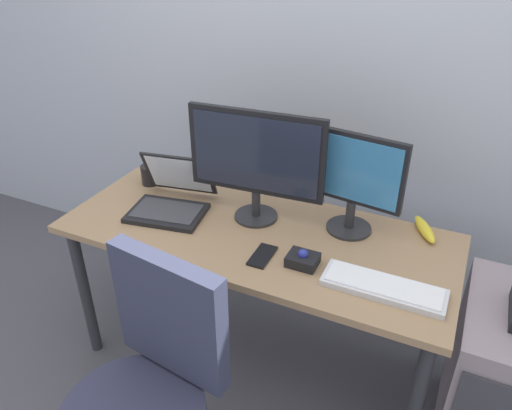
{
  "coord_description": "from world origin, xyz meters",
  "views": [
    {
      "loc": [
        0.7,
        -1.49,
        1.8
      ],
      "look_at": [
        0.0,
        0.0,
        0.84
      ],
      "focal_mm": 34.5,
      "sensor_mm": 36.0,
      "label": 1
    }
  ],
  "objects": [
    {
      "name": "coffee_mug",
      "position": [
        -0.62,
        0.16,
        0.76
      ],
      "size": [
        0.09,
        0.08,
        0.09
      ],
      "color": "black",
      "rests_on": "desk"
    },
    {
      "name": "ground_plane",
      "position": [
        0.0,
        0.0,
        0.0
      ],
      "size": [
        8.0,
        8.0,
        0.0
      ],
      "primitive_type": "plane",
      "color": "#4C4B52"
    },
    {
      "name": "banana",
      "position": [
        0.61,
        0.27,
        0.74
      ],
      "size": [
        0.13,
        0.19,
        0.04
      ],
      "primitive_type": "ellipsoid",
      "rotation": [
        0.0,
        0.0,
        2.07
      ],
      "color": "yellow",
      "rests_on": "desk"
    },
    {
      "name": "back_wall",
      "position": [
        0.0,
        0.68,
        1.4
      ],
      "size": [
        6.0,
        0.1,
        2.8
      ],
      "primitive_type": "cube",
      "color": "#B1B7C5",
      "rests_on": "ground"
    },
    {
      "name": "trackball_mouse",
      "position": [
        0.25,
        -0.13,
        0.74
      ],
      "size": [
        0.11,
        0.09,
        0.07
      ],
      "color": "black",
      "rests_on": "desk"
    },
    {
      "name": "monitor_side",
      "position": [
        0.33,
        0.17,
        0.95
      ],
      "size": [
        0.39,
        0.18,
        0.41
      ],
      "color": "#262628",
      "rests_on": "desk"
    },
    {
      "name": "desk",
      "position": [
        0.0,
        0.0,
        0.64
      ],
      "size": [
        1.57,
        0.66,
        0.72
      ],
      "color": "#997754",
      "rests_on": "ground"
    },
    {
      "name": "cell_phone",
      "position": [
        0.1,
        -0.15,
        0.72
      ],
      "size": [
        0.07,
        0.14,
        0.01
      ],
      "primitive_type": "cube",
      "rotation": [
        0.0,
        0.0,
        0.02
      ],
      "color": "black",
      "rests_on": "desk"
    },
    {
      "name": "file_cabinet",
      "position": [
        1.02,
        -0.02,
        0.34
      ],
      "size": [
        0.42,
        0.53,
        0.68
      ],
      "color": "gray",
      "rests_on": "ground"
    },
    {
      "name": "monitor_main",
      "position": [
        -0.04,
        0.09,
        0.99
      ],
      "size": [
        0.56,
        0.18,
        0.46
      ],
      "color": "#262628",
      "rests_on": "desk"
    },
    {
      "name": "keyboard",
      "position": [
        0.54,
        -0.15,
        0.73
      ],
      "size": [
        0.41,
        0.14,
        0.03
      ],
      "color": "silver",
      "rests_on": "desk"
    },
    {
      "name": "laptop",
      "position": [
        -0.4,
        0.01,
        0.77
      ],
      "size": [
        0.36,
        0.36,
        0.22
      ],
      "color": "black",
      "rests_on": "desk"
    }
  ]
}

